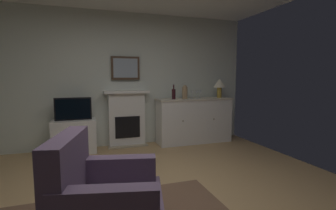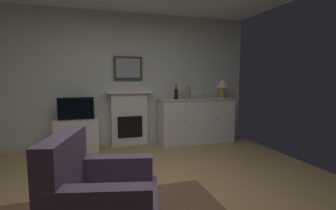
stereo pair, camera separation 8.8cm
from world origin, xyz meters
TOP-DOWN VIEW (x-y plane):
  - wall_rear at (0.00, 2.61)m, footprint 5.21×0.06m
  - fireplace_unit at (0.06, 2.48)m, footprint 0.87×0.30m
  - framed_picture at (0.06, 2.53)m, footprint 0.55×0.04m
  - sideboard_cabinet at (1.43, 2.31)m, footprint 1.57×0.49m
  - table_lamp at (2.02, 2.31)m, footprint 0.26×0.26m
  - wine_bottle at (0.97, 2.28)m, footprint 0.08×0.08m
  - wine_glass_left at (1.36, 2.25)m, footprint 0.07×0.07m
  - wine_glass_center at (1.47, 2.25)m, footprint 0.07×0.07m
  - wine_glass_right at (1.58, 2.34)m, footprint 0.07×0.07m
  - vase_decorative at (1.20, 2.26)m, footprint 0.11×0.11m
  - tv_cabinet at (-0.91, 2.32)m, footprint 0.75×0.42m
  - tv_set at (-0.91, 2.30)m, footprint 0.62×0.07m
  - armchair at (-0.61, -0.45)m, footprint 0.96×0.93m

SIDE VIEW (x-z plane):
  - tv_cabinet at x=-0.91m, z-range 0.00..0.60m
  - armchair at x=-0.61m, z-range -0.08..0.84m
  - sideboard_cabinet at x=1.43m, z-range 0.00..0.92m
  - fireplace_unit at x=0.06m, z-range 0.00..1.10m
  - tv_set at x=-0.91m, z-range 0.60..1.00m
  - wine_bottle at x=0.97m, z-range 0.89..1.18m
  - wine_glass_left at x=1.36m, z-range 0.96..1.13m
  - wine_glass_center at x=1.47m, z-range 0.96..1.13m
  - wine_glass_right at x=1.58m, z-range 0.96..1.13m
  - vase_decorative at x=1.20m, z-range 0.92..1.20m
  - table_lamp at x=2.02m, z-range 1.00..1.40m
  - wall_rear at x=0.00m, z-range 0.00..2.61m
  - framed_picture at x=0.06m, z-range 1.31..1.76m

